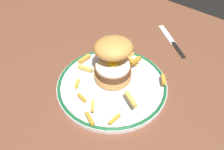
# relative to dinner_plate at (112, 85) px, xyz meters

# --- Properties ---
(ground_plane) EXTENTS (1.38, 1.05, 0.04)m
(ground_plane) POSITION_rel_dinner_plate_xyz_m (-0.03, -0.02, -0.03)
(ground_plane) COLOR brown
(dinner_plate) EXTENTS (0.29, 0.29, 0.02)m
(dinner_plate) POSITION_rel_dinner_plate_xyz_m (0.00, 0.00, 0.00)
(dinner_plate) COLOR silver
(dinner_plate) RESTS_ON ground_plane
(burger) EXTENTS (0.15, 0.15, 0.12)m
(burger) POSITION_rel_dinner_plate_xyz_m (-0.02, 0.03, 0.06)
(burger) COLOR #D7954D
(burger) RESTS_ON dinner_plate
(fries_pile) EXTENTS (0.24, 0.27, 0.03)m
(fries_pile) POSITION_rel_dinner_plate_xyz_m (-0.01, 0.01, 0.02)
(fries_pile) COLOR gold
(fries_pile) RESTS_ON dinner_plate
(knife) EXTENTS (0.15, 0.12, 0.01)m
(knife) POSITION_rel_dinner_plate_xyz_m (0.04, 0.27, -0.01)
(knife) COLOR black
(knife) RESTS_ON ground_plane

